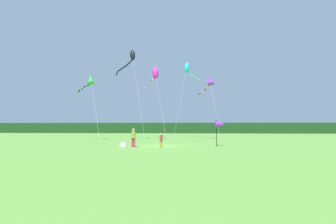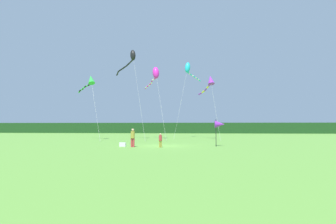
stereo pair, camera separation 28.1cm
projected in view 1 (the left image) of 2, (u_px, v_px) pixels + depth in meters
The scene contains 11 objects.
ground_plane at pixel (163, 146), 25.10m from camera, with size 120.00×120.00×0.00m, color #5B9338.
distant_treeline at pixel (180, 128), 69.96m from camera, with size 108.00×3.97×2.75m, color #193D19.
person_adult at pixel (133, 137), 23.71m from camera, with size 0.37×0.37×1.67m.
person_child at pixel (161, 139), 23.40m from camera, with size 0.28×0.28×1.26m.
cooler_box at pixel (123, 145), 24.29m from camera, with size 0.58×0.35×0.38m, color silver.
banner_flag_pole at pixel (220, 124), 24.56m from camera, with size 0.90×0.70×2.52m.
kite_cyan at pixel (188, 69), 41.98m from camera, with size 4.21×6.66×12.17m.
kite_magenta at pixel (155, 74), 37.24m from camera, with size 4.17×7.74×10.40m.
kite_purple at pixel (209, 81), 37.42m from camera, with size 2.68×7.02×9.23m.
kite_green at pixel (90, 81), 35.81m from camera, with size 5.53×5.96×9.03m.
kite_black at pixel (131, 58), 36.57m from camera, with size 6.13×8.11×12.51m.
Camera 1 is at (2.51, -25.11, 1.91)m, focal length 28.03 mm.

